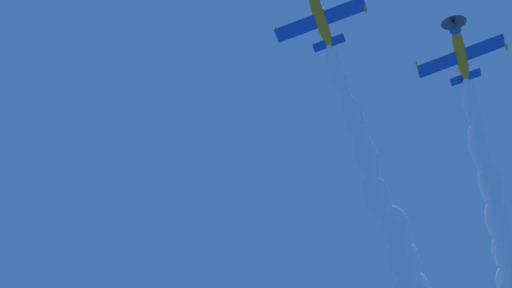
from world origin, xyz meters
TOP-DOWN VIEW (x-y plane):
  - airplane_left_wingman at (-2.06, 13.68)m, footprint 7.17×7.58m
  - airplane_right_wingman at (-2.72, 27.70)m, footprint 7.18×7.55m

SIDE VIEW (x-z plane):
  - airplane_left_wingman at x=-2.06m, z-range 58.90..61.42m
  - airplane_right_wingman at x=-2.72m, z-range 59.65..62.23m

